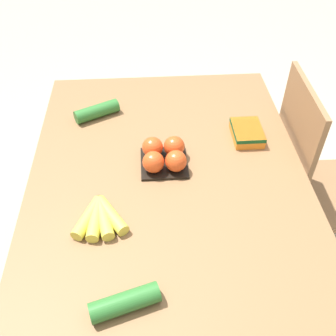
{
  "coord_description": "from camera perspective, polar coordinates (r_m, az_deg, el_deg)",
  "views": [
    {
      "loc": [
        0.97,
        -0.06,
        1.74
      ],
      "look_at": [
        0.0,
        0.0,
        0.81
      ],
      "focal_mm": 42.0,
      "sensor_mm": 36.0,
      "label": 1
    }
  ],
  "objects": [
    {
      "name": "dining_table",
      "position": [
        1.44,
        0.0,
        -3.8
      ],
      "size": [
        1.3,
        0.96,
        0.78
      ],
      "color": "olive",
      "rests_on": "ground_plane"
    },
    {
      "name": "carrot_bag",
      "position": [
        1.53,
        11.41,
        5.15
      ],
      "size": [
        0.15,
        0.11,
        0.04
      ],
      "color": "orange",
      "rests_on": "dining_table"
    },
    {
      "name": "cucumber_far",
      "position": [
        1.63,
        -10.28,
        8.11
      ],
      "size": [
        0.13,
        0.19,
        0.05
      ],
      "color": "#2D702D",
      "rests_on": "dining_table"
    },
    {
      "name": "banana_bunch",
      "position": [
        1.23,
        -9.88,
        -6.97
      ],
      "size": [
        0.17,
        0.17,
        0.04
      ],
      "color": "brown",
      "rests_on": "dining_table"
    },
    {
      "name": "chair",
      "position": [
        1.83,
        19.65,
        -2.2
      ],
      "size": [
        0.43,
        0.41,
        0.99
      ],
      "rotation": [
        0.0,
        0.0,
        3.13
      ],
      "color": "#8E6642",
      "rests_on": "ground_plane"
    },
    {
      "name": "cucumber_near",
      "position": [
        1.06,
        -6.28,
        -18.82
      ],
      "size": [
        0.1,
        0.19,
        0.05
      ],
      "color": "#2D702D",
      "rests_on": "dining_table"
    },
    {
      "name": "ground_plane",
      "position": [
        1.99,
        0.0,
        -17.09
      ],
      "size": [
        12.0,
        12.0,
        0.0
      ],
      "primitive_type": "plane",
      "color": "#B7A88E"
    },
    {
      "name": "tomato_pack",
      "position": [
        1.38,
        -0.58,
        1.86
      ],
      "size": [
        0.16,
        0.16,
        0.09
      ],
      "color": "black",
      "rests_on": "dining_table"
    }
  ]
}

